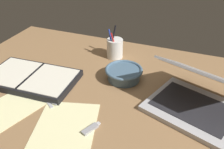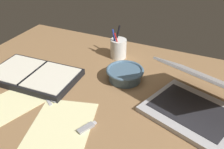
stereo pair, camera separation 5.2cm
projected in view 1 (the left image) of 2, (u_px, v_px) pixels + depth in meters
desk_top at (102, 98)px, 96.90cm from camera, size 140.00×100.00×2.00cm
laptop at (197, 97)px, 87.99cm from camera, size 38.39×38.00×19.06cm
bowl at (124, 73)px, 104.80cm from camera, size 15.89×15.89×5.30cm
pen_cup at (115, 48)px, 120.60cm from camera, size 7.74×7.74×15.45cm
planner at (32, 78)px, 104.53cm from camera, size 38.26×23.77×3.08cm
scissors at (40, 95)px, 96.60cm from camera, size 13.62×9.15×0.80cm
paper_sheet_front at (65, 128)px, 81.78cm from camera, size 26.20×30.77×0.16cm
paper_sheet_beside_planner at (14, 106)px, 91.46cm from camera, size 23.19×27.79×0.16cm
usb_drive at (91, 129)px, 81.07cm from camera, size 4.32×7.25×1.00cm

